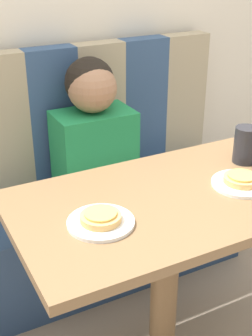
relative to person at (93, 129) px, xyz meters
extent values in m
cube|color=navy|center=(0.00, -0.01, -0.54)|extent=(1.39, 0.47, 0.44)
cube|color=tan|center=(-0.35, 0.19, 0.00)|extent=(0.23, 0.09, 0.64)
cube|color=navy|center=(-0.12, 0.19, 0.00)|extent=(0.23, 0.09, 0.64)
cube|color=tan|center=(0.12, 0.19, 0.00)|extent=(0.23, 0.09, 0.64)
cube|color=navy|center=(0.35, 0.19, 0.00)|extent=(0.23, 0.09, 0.64)
cube|color=tan|center=(0.58, 0.19, 0.00)|extent=(0.23, 0.09, 0.64)
cube|color=brown|center=(0.00, -0.61, -0.05)|extent=(1.04, 0.62, 0.03)
cylinder|color=brown|center=(0.00, -0.61, -0.41)|extent=(0.10, 0.10, 0.69)
cube|color=#1E8447|center=(0.00, -0.01, -0.12)|extent=(0.34, 0.21, 0.40)
sphere|color=#9E7051|center=(0.00, -0.01, 0.18)|extent=(0.21, 0.21, 0.21)
sphere|color=black|center=(0.00, 0.02, 0.20)|extent=(0.21, 0.21, 0.21)
cylinder|color=white|center=(-0.27, -0.66, -0.02)|extent=(0.20, 0.20, 0.01)
cylinder|color=white|center=(0.27, -0.66, -0.02)|extent=(0.20, 0.20, 0.01)
cylinder|color=tan|center=(-0.27, -0.66, -0.01)|extent=(0.12, 0.12, 0.02)
cylinder|color=gold|center=(-0.27, -0.66, 0.01)|extent=(0.10, 0.10, 0.01)
cylinder|color=tan|center=(0.27, -0.66, -0.01)|extent=(0.12, 0.12, 0.02)
cylinder|color=gold|center=(0.27, -0.66, 0.01)|extent=(0.10, 0.10, 0.01)
cylinder|color=#232328|center=(0.40, -0.51, 0.04)|extent=(0.09, 0.09, 0.14)
camera|label=1|loc=(-0.74, -1.74, 0.74)|focal=50.00mm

